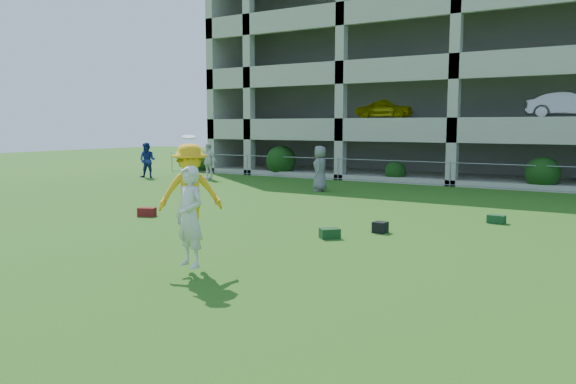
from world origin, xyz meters
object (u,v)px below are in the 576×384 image
Objects in this scene: bystander_b at (208,161)px; frisbee_contest at (190,198)px; bystander_a at (147,160)px; parking_garage at (494,74)px; bystander_c at (320,168)px; crate_d at (380,227)px.

frisbee_contest is at bearing -48.83° from bystander_b.
bystander_a is 3.69m from bystander_b.
parking_garage is (0.05, 27.18, 4.54)m from frisbee_contest.
bystander_a is 11.31m from bystander_c.
bystander_b is 16.73m from crate_d.
bystander_a is 21.12m from frisbee_contest.
frisbee_contest is at bearing -106.47° from crate_d.
crate_d is 6.17m from frisbee_contest.
frisbee_contest reaches higher than bystander_b.
bystander_b is 19.40m from frisbee_contest.
frisbee_contest reaches higher than bystander_c.
frisbee_contest is at bearing -63.10° from bystander_a.
crate_d is (13.84, -9.35, -0.84)m from bystander_b.
frisbee_contest reaches higher than crate_d.
bystander_a is 0.99× the size of bystander_b.
bystander_a is 19.31m from crate_d.
bystander_b is 0.79× the size of frisbee_contest.
bystander_b is at bearing -5.36° from bystander_a.
bystander_b reaches higher than crate_d.
bystander_b is 17.85m from parking_garage.
frisbee_contest is (15.68, -14.14, 0.49)m from bystander_a.
bystander_c reaches higher than bystander_b.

